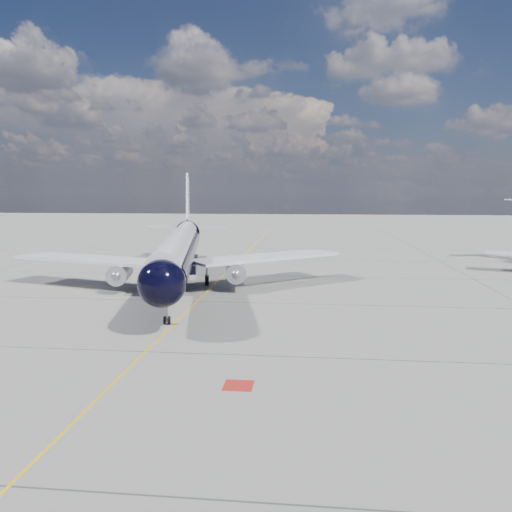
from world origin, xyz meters
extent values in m
plane|color=gray|center=(0.00, 30.00, 0.00)|extent=(320.00, 320.00, 0.00)
cube|color=#EDAA0C|center=(0.00, 25.00, 0.00)|extent=(0.16, 160.00, 0.01)
cube|color=maroon|center=(6.80, -10.00, 0.00)|extent=(1.60, 1.60, 0.01)
cylinder|color=black|center=(-3.40, 16.60, 3.86)|extent=(10.08, 34.95, 3.49)
sphere|color=black|center=(0.10, -1.44, 3.86)|extent=(4.09, 4.09, 3.49)
cone|color=black|center=(-7.52, 37.80, 4.41)|extent=(4.65, 6.98, 3.49)
cylinder|color=silver|center=(-3.40, 16.60, 4.73)|extent=(9.68, 36.61, 2.72)
cube|color=black|center=(0.13, -1.62, 4.37)|extent=(2.38, 1.50, 0.51)
cube|color=silver|center=(-13.14, 16.12, 3.03)|extent=(18.22, 9.56, 0.29)
cube|color=silver|center=(5.81, 19.79, 3.03)|extent=(16.61, 14.67, 0.29)
cube|color=black|center=(-3.40, 16.60, 2.57)|extent=(5.54, 9.76, 0.92)
cylinder|color=silver|center=(-8.92, 13.66, 1.98)|extent=(2.83, 4.54, 2.06)
cylinder|color=silver|center=(2.81, 15.94, 1.98)|extent=(2.83, 4.54, 2.06)
sphere|color=gray|center=(-8.55, 11.76, 1.98)|extent=(1.19, 1.19, 1.01)
sphere|color=gray|center=(3.18, 14.04, 1.98)|extent=(1.19, 1.19, 1.01)
cube|color=silver|center=(-8.95, 13.84, 2.67)|extent=(0.76, 2.93, 1.01)
cube|color=silver|center=(2.78, 16.12, 2.67)|extent=(0.76, 2.93, 1.01)
cube|color=silver|center=(-7.43, 37.35, 9.10)|extent=(1.40, 5.78, 7.84)
cube|color=silver|center=(-7.52, 37.80, 5.15)|extent=(12.29, 5.16, 0.20)
cylinder|color=gray|center=(-0.51, 1.71, 1.15)|extent=(0.19, 0.19, 1.93)
cylinder|color=black|center=(-0.69, 1.68, 0.32)|extent=(0.29, 0.66, 0.64)
cylinder|color=black|center=(-0.33, 1.75, 0.32)|extent=(0.29, 0.66, 0.64)
cylinder|color=gray|center=(-6.55, 17.39, 1.24)|extent=(0.28, 0.28, 1.75)
cylinder|color=gray|center=(-0.78, 18.52, 1.24)|extent=(0.28, 0.28, 1.75)
cylinder|color=black|center=(-6.46, 16.90, 0.51)|extent=(0.60, 1.07, 1.01)
cylinder|color=black|center=(-6.65, 17.89, 0.51)|extent=(0.60, 1.07, 1.01)
cylinder|color=black|center=(-0.68, 18.02, 0.51)|extent=(0.60, 1.07, 1.01)
cylinder|color=black|center=(-0.88, 19.01, 0.51)|extent=(0.60, 1.07, 1.01)
camera|label=1|loc=(10.44, -35.43, 10.38)|focal=35.00mm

